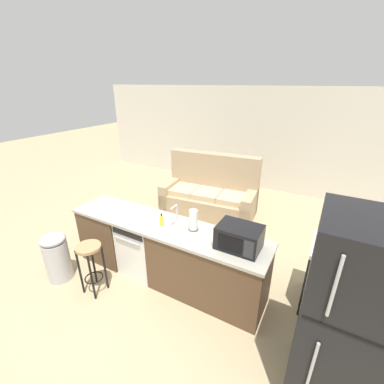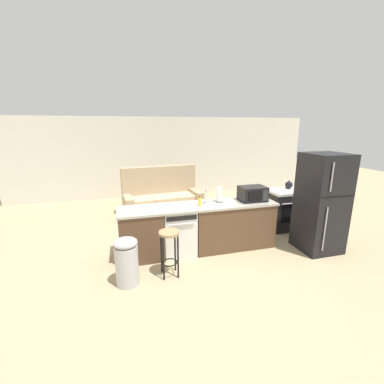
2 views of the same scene
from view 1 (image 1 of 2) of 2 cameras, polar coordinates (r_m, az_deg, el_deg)
name	(u,v)px [view 1 (image 1 of 2)]	position (r m, az deg, el deg)	size (l,w,h in m)	color
ground_plane	(158,273)	(4.14, -7.58, -17.39)	(24.00, 24.00, 0.00)	tan
wall_back	(261,140)	(7.00, 15.16, 11.11)	(10.00, 0.06, 2.60)	silver
kitchen_counter	(170,255)	(3.77, -4.90, -13.81)	(2.94, 0.66, 0.90)	brown
dishwasher	(143,245)	(4.01, -10.84, -11.54)	(0.58, 0.61, 0.84)	white
stove_range	(339,281)	(3.76, 29.93, -16.83)	(0.76, 0.68, 0.90)	black
refrigerator	(349,321)	(2.62, 31.48, -23.30)	(0.72, 0.73, 1.84)	black
microwave	(239,237)	(3.05, 10.45, -9.83)	(0.50, 0.37, 0.28)	black
sink_faucet	(176,216)	(3.46, -3.49, -5.33)	(0.07, 0.18, 0.30)	silver
paper_towel_roll	(193,220)	(3.34, 0.30, -6.29)	(0.14, 0.14, 0.28)	#4C4C51
soap_bottle	(162,221)	(3.48, -6.75, -6.33)	(0.06, 0.06, 0.18)	yellow
kettle	(367,243)	(3.61, 34.35, -9.36)	(0.21, 0.17, 0.19)	black
bar_stool	(90,259)	(3.75, -21.64, -13.65)	(0.32, 0.32, 0.74)	tan
trash_bin	(57,256)	(4.27, -27.86, -12.54)	(0.35, 0.35, 0.74)	#B7B7BC
couch	(210,194)	(5.68, 4.06, -0.53)	(2.08, 1.10, 1.27)	tan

